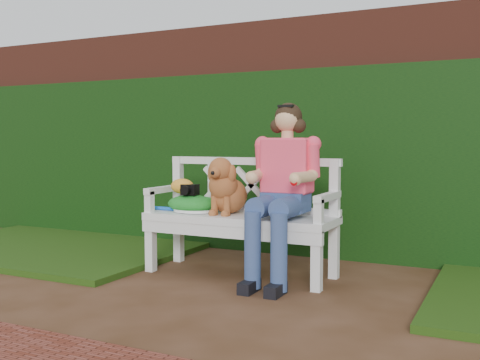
% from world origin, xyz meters
% --- Properties ---
extents(ground, '(60.00, 60.00, 0.00)m').
position_xyz_m(ground, '(0.00, 0.00, 0.00)').
color(ground, '#3E2411').
extents(brick_wall, '(10.00, 0.30, 2.20)m').
position_xyz_m(brick_wall, '(0.00, 1.90, 1.10)').
color(brick_wall, brown).
rests_on(brick_wall, ground).
extents(ivy_hedge, '(10.00, 0.18, 1.70)m').
position_xyz_m(ivy_hedge, '(0.00, 1.68, 0.85)').
color(ivy_hedge, '#14380B').
rests_on(ivy_hedge, ground).
extents(grass_left, '(2.60, 2.00, 0.05)m').
position_xyz_m(grass_left, '(-2.40, 0.90, 0.03)').
color(grass_left, '#18380D').
rests_on(grass_left, ground).
extents(garden_bench, '(1.59, 0.61, 0.48)m').
position_xyz_m(garden_bench, '(-0.33, 0.71, 0.24)').
color(garden_bench, white).
rests_on(garden_bench, ground).
extents(seated_woman, '(0.67, 0.81, 1.29)m').
position_xyz_m(seated_woman, '(0.05, 0.69, 0.64)').
color(seated_woman, '#FA2C31').
rests_on(seated_woman, ground).
extents(dog, '(0.37, 0.46, 0.45)m').
position_xyz_m(dog, '(-0.44, 0.70, 0.71)').
color(dog, brown).
rests_on(dog, garden_bench).
extents(tennis_racket, '(0.66, 0.29, 0.03)m').
position_xyz_m(tennis_racket, '(-0.76, 0.67, 0.50)').
color(tennis_racket, white).
rests_on(tennis_racket, garden_bench).
extents(green_bag, '(0.47, 0.40, 0.14)m').
position_xyz_m(green_bag, '(-0.76, 0.69, 0.55)').
color(green_bag, '#29781D').
rests_on(green_bag, garden_bench).
extents(camera_item, '(0.13, 0.10, 0.08)m').
position_xyz_m(camera_item, '(-0.76, 0.67, 0.66)').
color(camera_item, black).
rests_on(camera_item, green_bag).
extents(baseball_glove, '(0.24, 0.21, 0.13)m').
position_xyz_m(baseball_glove, '(-0.86, 0.71, 0.68)').
color(baseball_glove, orange).
rests_on(baseball_glove, green_bag).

